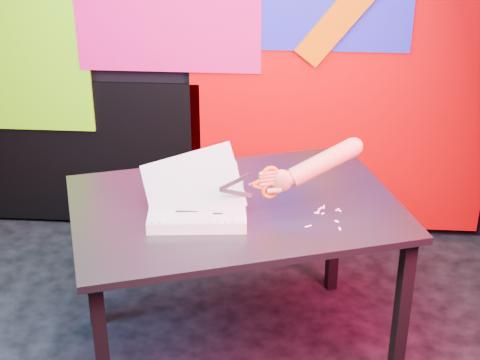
{
  "coord_description": "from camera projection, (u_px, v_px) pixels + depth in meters",
  "views": [
    {
      "loc": [
        0.38,
        -2.19,
        2.15
      ],
      "look_at": [
        0.2,
        0.37,
        0.87
      ],
      "focal_mm": 55.0,
      "sensor_mm": 36.0,
      "label": 1
    }
  ],
  "objects": [
    {
      "name": "backdrop",
      "position": [
        229.0,
        71.0,
        3.82
      ],
      "size": [
        2.88,
        0.05,
        2.08
      ],
      "color": "#BE0004",
      "rests_on": "ground"
    },
    {
      "name": "work_table",
      "position": [
        235.0,
        222.0,
        2.98
      ],
      "size": [
        1.5,
        1.23,
        0.75
      ],
      "rotation": [
        0.0,
        0.0,
        0.32
      ],
      "color": "black",
      "rests_on": "ground"
    },
    {
      "name": "scissors",
      "position": [
        266.0,
        183.0,
        2.8
      ],
      "size": [
        0.23,
        0.1,
        0.14
      ],
      "rotation": [
        0.0,
        0.0,
        0.38
      ],
      "color": "silver",
      "rests_on": "printout_stack"
    },
    {
      "name": "printout_stack",
      "position": [
        197.0,
        210.0,
        2.84
      ],
      "size": [
        0.43,
        0.31,
        0.28
      ],
      "rotation": [
        0.0,
        0.0,
        0.09
      ],
      "color": "silver",
      "rests_on": "work_table"
    },
    {
      "name": "room",
      "position": [
        170.0,
        95.0,
        2.34
      ],
      "size": [
        3.01,
        3.01,
        2.71
      ],
      "color": "black",
      "rests_on": "ground"
    },
    {
      "name": "hand_forearm",
      "position": [
        316.0,
        165.0,
        2.83
      ],
      "size": [
        0.39,
        0.19,
        0.18
      ],
      "rotation": [
        0.0,
        0.0,
        0.38
      ],
      "color": "#A46A4E",
      "rests_on": "work_table"
    },
    {
      "name": "paper_clippings",
      "position": [
        326.0,
        214.0,
        2.86
      ],
      "size": [
        0.15,
        0.19,
        0.0
      ],
      "color": "white",
      "rests_on": "work_table"
    }
  ]
}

